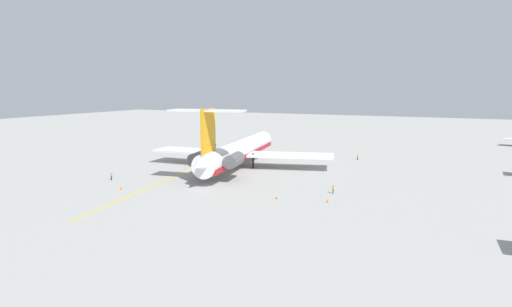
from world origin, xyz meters
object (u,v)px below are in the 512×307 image
safety_cone_wingtip (277,197)px  ground_crew_portside (358,156)px  safety_cone_tail (328,201)px  ground_crew_near_tail (216,145)px  safety_cone_nose (121,188)px  main_jetliner (238,151)px  ground_crew_starboard (111,175)px  ground_crew_near_nose (333,187)px

safety_cone_wingtip → ground_crew_portside: bearing=174.2°
safety_cone_tail → ground_crew_near_tail: bearing=-133.5°
safety_cone_nose → safety_cone_wingtip: 27.00m
safety_cone_nose → safety_cone_tail: size_ratio=1.00×
main_jetliner → safety_cone_wingtip: (20.54, 17.45, -3.42)m
ground_crew_portside → safety_cone_tail: (40.08, 3.50, -0.79)m
ground_crew_starboard → safety_cone_wingtip: 33.30m
safety_cone_nose → ground_crew_near_nose: bearing=110.5°
main_jetliner → safety_cone_wingtip: 27.16m
ground_crew_near_nose → ground_crew_starboard: (7.54, -40.41, -0.00)m
safety_cone_wingtip → safety_cone_tail: size_ratio=1.00×
ground_crew_near_nose → ground_crew_near_tail: 56.39m
safety_cone_nose → safety_cone_wingtip: same height
ground_crew_starboard → safety_cone_tail: size_ratio=3.06×
ground_crew_near_tail → safety_cone_nose: (48.59, 9.78, -0.76)m
ground_crew_near_tail → safety_cone_wingtip: bearing=-159.1°
ground_crew_starboard → ground_crew_near_tail: bearing=-81.8°
ground_crew_portside → main_jetliner: bearing=176.9°
ground_crew_near_tail → safety_cone_wingtip: ground_crew_near_tail is taller
safety_cone_nose → ground_crew_near_tail: bearing=-168.6°
ground_crew_near_nose → main_jetliner: bearing=162.6°
ground_crew_near_tail → safety_cone_wingtip: size_ratio=2.98×
ground_crew_near_tail → ground_crew_portside: 40.48m
safety_cone_tail → safety_cone_wingtip: bearing=-79.5°
ground_crew_portside → safety_cone_nose: ground_crew_portside is taller
main_jetliner → ground_crew_portside: size_ratio=27.59×
main_jetliner → ground_crew_starboard: (21.02, -15.84, -2.63)m
ground_crew_starboard → safety_cone_tail: ground_crew_starboard is taller
ground_crew_portside → safety_cone_tail: size_ratio=3.06×
safety_cone_nose → safety_cone_tail: (-6.89, 34.17, 0.00)m
ground_crew_portside → ground_crew_starboard: size_ratio=1.00×
main_jetliner → ground_crew_near_nose: (13.48, 24.57, -2.63)m
main_jetliner → safety_cone_wingtip: size_ratio=84.46×
main_jetliner → safety_cone_nose: (26.00, -9.00, -3.42)m
ground_crew_near_tail → safety_cone_tail: bearing=-152.6°
safety_cone_nose → main_jetliner: bearing=160.9°
ground_crew_near_tail → safety_cone_tail: 60.59m
ground_crew_starboard → ground_crew_portside: bearing=-127.4°
main_jetliner → ground_crew_starboard: size_ratio=27.62×
safety_cone_nose → ground_crew_portside: bearing=146.9°
ground_crew_near_nose → safety_cone_wingtip: (7.06, -7.12, -0.79)m
ground_crew_starboard → safety_cone_wingtip: bearing=-174.8°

